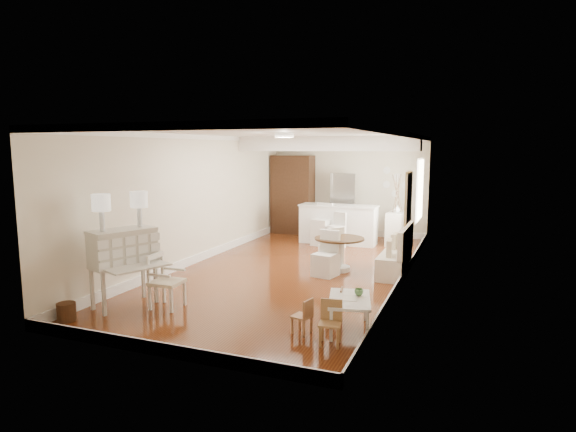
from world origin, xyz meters
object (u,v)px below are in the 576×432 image
Objects in this scene: breakfast_counter at (338,224)px; pantry_cabinet at (293,195)px; kids_chair_a at (302,316)px; bar_stool_right at (336,230)px; bar_stool_left at (322,224)px; wicker_basket at (66,312)px; slip_chair_near at (325,254)px; sideboard at (396,228)px; kids_chair_b at (334,304)px; kids_chair_c at (330,323)px; secretary_bureau at (124,268)px; slip_chair_far at (331,246)px; fridge at (355,206)px; kids_table at (349,314)px; gustavian_armchair at (167,281)px; dining_table at (339,254)px.

pantry_cabinet is (-1.70, 1.08, 0.63)m from breakfast_counter.
kids_chair_a is 0.55× the size of bar_stool_right.
wicker_basket is at bearing -94.22° from bar_stool_left.
slip_chair_near is 2.78m from bar_stool_right.
slip_chair_near is 3.80m from sideboard.
wicker_basket is 3.92m from kids_chair_b.
kids_chair_b is 0.24× the size of breakfast_counter.
breakfast_counter is (-1.69, 6.51, 0.22)m from kids_chair_c.
secretary_bureau is at bearing -118.46° from slip_chair_near.
slip_chair_far is (-1.02, 3.30, 0.17)m from kids_chair_b.
kids_chair_b is 6.84m from fridge.
bar_stool_right is at bearing 107.46° from kids_table.
secretary_bureau reaches higher than kids_chair_a.
slip_chair_near is at bearing -61.74° from pantry_cabinet.
bar_stool_right is at bearing -15.08° from gustavian_armchair.
slip_chair_near is at bearing -155.68° from kids_chair_a.
fridge is 1.48m from sideboard.
dining_table is 4.67m from pantry_cabinet.
wicker_basket is 0.15× the size of fridge.
bar_stool_left is (-0.34, -0.39, 0.03)m from breakfast_counter.
kids_chair_b is 0.56× the size of bar_stool_right.
kids_table is 0.42m from kids_chair_b.
fridge is (2.00, 7.27, 0.27)m from secretary_bureau.
slip_chair_near is 5.01m from pantry_cabinet.
pantry_cabinet is at bearing 111.35° from secretary_bureau.
kids_chair_b is (3.30, 0.58, -0.38)m from secretary_bureau.
gustavian_armchair reaches higher than wicker_basket.
fridge reaches higher than breakfast_counter.
secretary_bureau is at bearing -89.96° from kids_chair_b.
kids_table is 7.20m from fridge.
sideboard reaches higher than kids_chair_c.
kids_chair_c is at bearing -60.60° from slip_chair_near.
kids_chair_c is 0.57× the size of dining_table.
kids_chair_a is at bearing -149.77° from kids_table.
wicker_basket is 6.93m from bar_stool_left.
kids_table is at bearing -55.04° from slip_chair_near.
kids_table is (2.92, 0.10, -0.20)m from gustavian_armchair.
sideboard is at bearing -24.11° from gustavian_armchair.
dining_table is (1.92, 3.24, -0.08)m from gustavian_armchair.
kids_chair_a is at bearing 50.50° from slip_chair_far.
kids_chair_a is at bearing -78.98° from breakfast_counter.
kids_chair_b reaches higher than kids_table.
kids_chair_c is 0.32× the size of fridge.
kids_chair_a is 3.51m from dining_table.
kids_chair_c reaches higher than kids_chair_b.
kids_chair_a is 6.70m from sideboard.
slip_chair_far is 2.38m from breakfast_counter.
kids_chair_a is 0.46× the size of bar_stool_left.
kids_chair_c is at bearing -101.96° from gustavian_armchair.
kids_chair_b is 5.57m from bar_stool_left.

